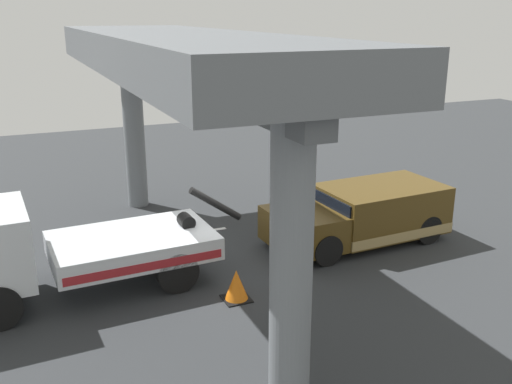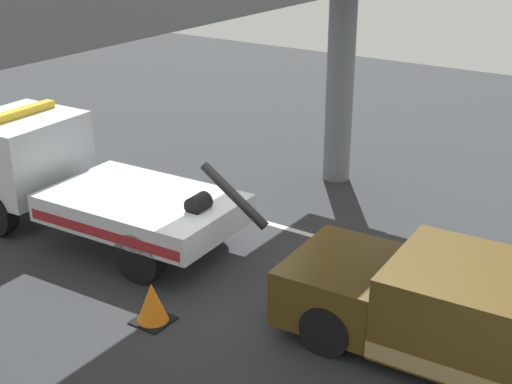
% 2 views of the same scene
% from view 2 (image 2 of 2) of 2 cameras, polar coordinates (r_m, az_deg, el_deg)
% --- Properties ---
extents(ground_plane, '(60.00, 40.00, 0.10)m').
position_cam_2_polar(ground_plane, '(13.60, -2.71, -7.00)').
color(ground_plane, '#2D3033').
extents(lane_stripe_mid, '(2.60, 0.16, 0.01)m').
position_cam_2_polar(lane_stripe_mid, '(15.43, 2.84, -3.03)').
color(lane_stripe_mid, silver).
rests_on(lane_stripe_mid, ground).
extents(lane_stripe_east, '(2.60, 0.16, 0.01)m').
position_cam_2_polar(lane_stripe_east, '(18.97, -12.84, 1.39)').
color(lane_stripe_east, silver).
rests_on(lane_stripe_east, ground).
extents(tow_truck_white, '(7.30, 2.66, 2.46)m').
position_cam_2_polar(tow_truck_white, '(15.51, -14.63, 1.20)').
color(tow_truck_white, silver).
rests_on(tow_truck_white, ground).
extents(towed_van_green, '(5.29, 2.42, 1.58)m').
position_cam_2_polar(towed_van_green, '(11.41, 16.46, -9.43)').
color(towed_van_green, '#4C3814').
rests_on(towed_van_green, ground).
extents(traffic_cone_orange, '(0.62, 0.62, 0.73)m').
position_cam_2_polar(traffic_cone_orange, '(12.19, -8.32, -8.83)').
color(traffic_cone_orange, orange).
rests_on(traffic_cone_orange, ground).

